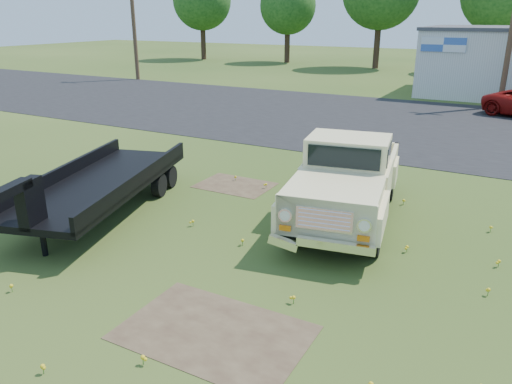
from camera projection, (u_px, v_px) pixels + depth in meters
ground at (231, 243)px, 11.24m from camera, size 140.00×140.00×0.00m
asphalt_lot at (396, 123)px, 23.63m from camera, size 90.00×14.00×0.02m
dirt_patch_a at (214, 333)px, 8.08m from camera, size 3.00×2.00×0.01m
dirt_patch_b at (235, 185)px, 15.03m from camera, size 2.20×1.60×0.01m
utility_pole_west at (133, 18)px, 37.80m from camera, size 1.60×0.30×9.00m
treeline_a at (202, 0)px, 54.81m from camera, size 6.40×6.40×9.52m
treeline_b at (288, 6)px, 51.34m from camera, size 5.76×5.76×8.57m
vintage_pickup_truck at (347, 179)px, 12.21m from camera, size 3.25×6.17×2.13m
flatbed_trailer at (100, 178)px, 12.71m from camera, size 4.06×7.08×1.83m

